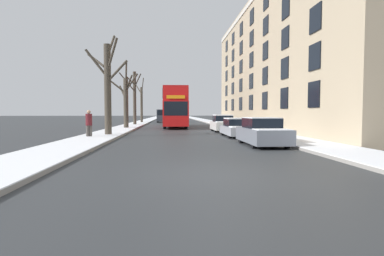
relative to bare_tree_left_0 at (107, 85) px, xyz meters
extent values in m
plane|color=#303335|center=(5.58, -13.44, -3.60)|extent=(320.00, 320.00, 0.00)
cube|color=gray|center=(-0.39, 39.56, -3.54)|extent=(2.74, 130.00, 0.13)
cube|color=white|center=(-0.39, 39.56, -3.46)|extent=(2.71, 130.00, 0.03)
cube|color=gray|center=(11.54, 39.56, -3.54)|extent=(2.74, 130.00, 0.13)
cube|color=white|center=(11.54, 39.56, -3.46)|extent=(2.71, 130.00, 0.03)
cube|color=tan|center=(17.41, 9.45, 3.30)|extent=(9.00, 36.51, 13.82)
cube|color=black|center=(12.88, -4.32, -0.84)|extent=(0.08, 1.40, 1.55)
cube|color=black|center=(12.88, 0.27, -0.84)|extent=(0.08, 1.40, 1.55)
cube|color=black|center=(12.88, 4.86, -0.84)|extent=(0.08, 1.40, 1.55)
cube|color=black|center=(12.88, 9.45, -0.84)|extent=(0.08, 1.40, 1.55)
cube|color=black|center=(12.88, 14.04, -0.84)|extent=(0.08, 1.40, 1.55)
cube|color=black|center=(12.88, 18.63, -0.84)|extent=(0.08, 1.40, 1.55)
cube|color=black|center=(12.88, 23.22, -0.84)|extent=(0.08, 1.40, 1.55)
cube|color=black|center=(12.88, -4.32, 1.37)|extent=(0.08, 1.40, 1.55)
cube|color=black|center=(12.88, 0.27, 1.37)|extent=(0.08, 1.40, 1.55)
cube|color=black|center=(12.88, 4.86, 1.37)|extent=(0.08, 1.40, 1.55)
cube|color=black|center=(12.88, 9.45, 1.37)|extent=(0.08, 1.40, 1.55)
cube|color=black|center=(12.88, 14.04, 1.37)|extent=(0.08, 1.40, 1.55)
cube|color=black|center=(12.88, 18.63, 1.37)|extent=(0.08, 1.40, 1.55)
cube|color=black|center=(12.88, 23.22, 1.37)|extent=(0.08, 1.40, 1.55)
cube|color=black|center=(12.88, -4.32, 3.58)|extent=(0.08, 1.40, 1.55)
cube|color=black|center=(12.88, 0.27, 3.58)|extent=(0.08, 1.40, 1.55)
cube|color=black|center=(12.88, 4.86, 3.58)|extent=(0.08, 1.40, 1.55)
cube|color=black|center=(12.88, 9.45, 3.58)|extent=(0.08, 1.40, 1.55)
cube|color=black|center=(12.88, 14.04, 3.58)|extent=(0.08, 1.40, 1.55)
cube|color=black|center=(12.88, 18.63, 3.58)|extent=(0.08, 1.40, 1.55)
cube|color=black|center=(12.88, 23.22, 3.58)|extent=(0.08, 1.40, 1.55)
cube|color=black|center=(12.88, 0.27, 5.79)|extent=(0.08, 1.40, 1.55)
cube|color=black|center=(12.88, 4.86, 5.79)|extent=(0.08, 1.40, 1.55)
cube|color=black|center=(12.88, 9.45, 5.79)|extent=(0.08, 1.40, 1.55)
cube|color=black|center=(12.88, 14.04, 5.79)|extent=(0.08, 1.40, 1.55)
cube|color=black|center=(12.88, 18.63, 5.79)|extent=(0.08, 1.40, 1.55)
cube|color=black|center=(12.88, 23.22, 5.79)|extent=(0.08, 1.40, 1.55)
cube|color=black|center=(12.88, 4.86, 8.00)|extent=(0.08, 1.40, 1.55)
cube|color=black|center=(12.88, 9.45, 8.00)|extent=(0.08, 1.40, 1.55)
cube|color=black|center=(12.88, 14.04, 8.00)|extent=(0.08, 1.40, 1.55)
cube|color=black|center=(12.88, 18.63, 8.00)|extent=(0.08, 1.40, 1.55)
cube|color=black|center=(12.88, 23.22, 8.00)|extent=(0.08, 1.40, 1.55)
cube|color=beige|center=(12.87, 9.45, 9.69)|extent=(0.12, 35.78, 0.44)
cylinder|color=#423A30|center=(0.01, 0.00, -0.37)|extent=(0.48, 0.48, 6.47)
cylinder|color=#423A30|center=(0.43, -0.43, 2.04)|extent=(1.05, 1.08, 2.19)
cylinder|color=#423A30|center=(-0.79, 0.62, 1.75)|extent=(1.78, 1.43, 1.37)
cylinder|color=#423A30|center=(0.21, 0.33, 2.78)|extent=(0.61, 0.89, 1.71)
cylinder|color=#423A30|center=(0.73, -0.27, 0.96)|extent=(1.60, 0.73, 1.50)
cylinder|color=#423A30|center=(-0.70, -0.09, 1.50)|extent=(1.58, 0.35, 1.97)
cylinder|color=#423A30|center=(-0.12, 9.66, -0.99)|extent=(0.48, 0.48, 5.24)
cylinder|color=#423A30|center=(0.07, 8.62, 1.56)|extent=(0.58, 2.25, 2.82)
cylinder|color=#423A30|center=(-0.51, 10.22, 0.14)|extent=(0.98, 1.31, 1.62)
cylinder|color=#423A30|center=(0.55, 8.83, 1.08)|extent=(1.54, 1.85, 1.63)
cylinder|color=#423A30|center=(-1.03, 9.61, 0.82)|extent=(1.92, 0.28, 1.58)
cylinder|color=#423A30|center=(0.25, 9.20, 1.02)|extent=(0.96, 1.15, 1.64)
cylinder|color=#423A30|center=(-0.24, 18.32, -0.08)|extent=(0.41, 0.41, 7.05)
cylinder|color=#423A30|center=(-0.69, 17.76, 2.24)|extent=(1.08, 1.27, 1.08)
cylinder|color=#423A30|center=(-1.05, 17.30, 1.97)|extent=(1.80, 2.20, 2.26)
cylinder|color=#423A30|center=(0.27, 17.33, 2.17)|extent=(1.17, 2.12, 1.59)
cylinder|color=#423A30|center=(-0.20, 27.58, -0.70)|extent=(0.39, 0.39, 5.82)
cylinder|color=#423A30|center=(-0.78, 28.02, 2.04)|extent=(1.31, 1.07, 1.89)
cylinder|color=#423A30|center=(-0.62, 28.05, 1.76)|extent=(1.00, 1.11, 1.43)
cylinder|color=#423A30|center=(0.02, 26.96, 2.25)|extent=(0.62, 1.39, 2.68)
cube|color=red|center=(4.94, 12.81, -2.00)|extent=(2.55, 10.87, 2.52)
cube|color=red|center=(4.94, 12.81, -0.06)|extent=(2.50, 10.65, 1.37)
cube|color=#B31212|center=(4.94, 12.81, 0.69)|extent=(2.50, 10.65, 0.12)
cube|color=black|center=(4.94, 12.81, -1.52)|extent=(2.58, 9.56, 1.31)
cube|color=black|center=(4.94, 12.81, 0.01)|extent=(2.58, 9.56, 1.04)
cube|color=black|center=(4.94, 7.40, -1.52)|extent=(2.29, 0.06, 1.38)
cube|color=orange|center=(4.94, 7.39, -0.40)|extent=(1.78, 0.05, 0.32)
cylinder|color=black|center=(3.84, 9.55, -3.07)|extent=(0.30, 1.07, 1.07)
cylinder|color=black|center=(6.05, 9.55, -3.07)|extent=(0.30, 1.07, 1.07)
cylinder|color=black|center=(3.84, 15.85, -3.07)|extent=(0.30, 1.07, 1.07)
cylinder|color=black|center=(6.05, 15.85, -3.07)|extent=(0.30, 1.07, 1.07)
cube|color=slate|center=(9.11, -6.45, -3.08)|extent=(1.80, 4.24, 0.72)
cube|color=black|center=(9.11, -6.28, -2.46)|extent=(1.55, 2.12, 0.51)
cube|color=white|center=(9.11, -6.28, -2.18)|extent=(1.51, 2.02, 0.04)
cube|color=white|center=(9.11, -7.96, -2.70)|extent=(1.62, 1.11, 0.03)
cylinder|color=black|center=(8.32, -7.73, -3.30)|extent=(0.20, 0.61, 0.61)
cylinder|color=black|center=(9.90, -7.73, -3.30)|extent=(0.20, 0.61, 0.61)
cylinder|color=black|center=(8.32, -5.18, -3.30)|extent=(0.20, 0.61, 0.61)
cylinder|color=black|center=(9.90, -5.18, -3.30)|extent=(0.20, 0.61, 0.61)
cube|color=#9EA3AD|center=(9.11, -0.79, -3.15)|extent=(1.82, 4.37, 0.56)
cube|color=black|center=(9.11, -0.61, -2.62)|extent=(1.57, 2.19, 0.51)
cube|color=white|center=(9.11, -0.61, -2.32)|extent=(1.53, 2.08, 0.08)
cube|color=white|center=(9.11, -2.34, -2.84)|extent=(1.64, 1.14, 0.06)
cylinder|color=black|center=(8.31, -2.10, -3.30)|extent=(0.20, 0.60, 0.60)
cylinder|color=black|center=(9.91, -2.10, -3.30)|extent=(0.20, 0.60, 0.60)
cylinder|color=black|center=(8.31, 0.52, -3.30)|extent=(0.20, 0.60, 0.60)
cylinder|color=black|center=(9.91, 0.52, -3.30)|extent=(0.20, 0.60, 0.60)
cube|color=silver|center=(9.11, 5.03, -3.08)|extent=(1.81, 3.95, 0.70)
cube|color=black|center=(9.11, 5.18, -2.46)|extent=(1.55, 1.97, 0.55)
cube|color=white|center=(9.11, 5.18, -2.14)|extent=(1.52, 1.88, 0.09)
cube|color=white|center=(9.11, 3.62, -2.70)|extent=(1.63, 1.03, 0.07)
cylinder|color=black|center=(8.32, 3.84, -3.30)|extent=(0.20, 0.61, 0.61)
cylinder|color=black|center=(9.91, 3.84, -3.30)|extent=(0.20, 0.61, 0.61)
cylinder|color=black|center=(8.32, 6.21, -3.30)|extent=(0.20, 0.61, 0.61)
cylinder|color=black|center=(9.91, 6.21, -3.30)|extent=(0.20, 0.61, 0.61)
cube|color=#333842|center=(3.13, 31.92, -2.38)|extent=(1.95, 5.61, 2.01)
cube|color=black|center=(3.13, 29.13, -1.92)|extent=(1.72, 0.06, 0.88)
cylinder|color=black|center=(2.27, 30.12, -3.26)|extent=(0.22, 0.68, 0.68)
cylinder|color=black|center=(3.98, 30.12, -3.26)|extent=(0.22, 0.68, 0.68)
cylinder|color=black|center=(2.27, 33.71, -3.26)|extent=(0.22, 0.68, 0.68)
cylinder|color=black|center=(3.98, 33.71, -3.26)|extent=(0.22, 0.68, 0.68)
cylinder|color=#4C4742|center=(-0.94, -1.82, -3.17)|extent=(0.19, 0.19, 0.87)
cylinder|color=#4C4742|center=(-0.77, -1.75, -3.17)|extent=(0.19, 0.19, 0.87)
cylinder|color=#59191E|center=(-0.85, -1.78, -2.36)|extent=(0.41, 0.41, 0.75)
sphere|color=tan|center=(-0.85, -1.78, -1.87)|extent=(0.24, 0.24, 0.24)
camera|label=1|loc=(4.37, -21.52, -1.92)|focal=28.00mm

